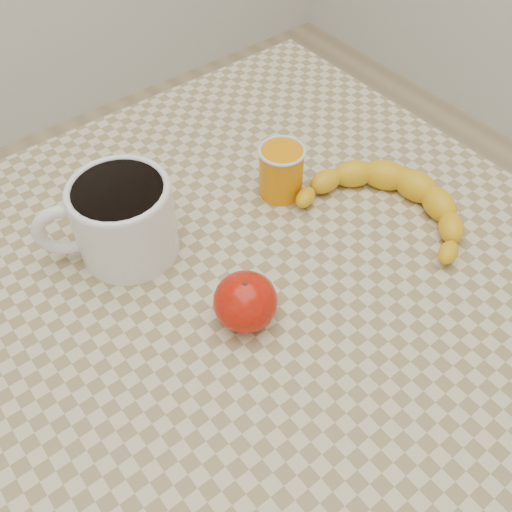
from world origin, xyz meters
TOP-DOWN VIEW (x-y plane):
  - ground at (0.00, 0.00)m, footprint 3.00×3.00m
  - table at (0.00, 0.00)m, footprint 0.80×0.80m
  - coffee_mug at (-0.11, 0.13)m, footprint 0.19×0.16m
  - orange_juice_glass at (0.11, 0.09)m, footprint 0.06×0.06m
  - apple at (-0.06, -0.05)m, footprint 0.08×0.08m
  - banana at (0.20, -0.04)m, footprint 0.29×0.34m

SIDE VIEW (x-z plane):
  - ground at x=0.00m, z-range 0.00..0.00m
  - table at x=0.00m, z-range 0.29..1.04m
  - banana at x=0.20m, z-range 0.75..0.79m
  - apple at x=-0.06m, z-range 0.75..0.82m
  - orange_juice_glass at x=0.11m, z-range 0.75..0.83m
  - coffee_mug at x=-0.11m, z-range 0.75..0.86m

